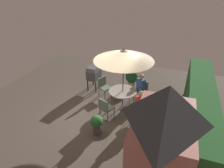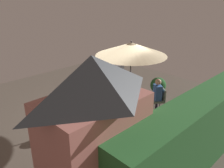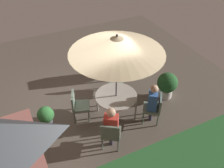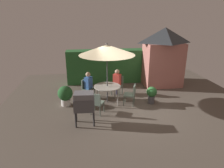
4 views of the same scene
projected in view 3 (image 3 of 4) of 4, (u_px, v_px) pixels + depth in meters
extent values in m
plane|color=brown|center=(81.00, 111.00, 7.14)|extent=(11.00, 11.00, 0.00)
cylinder|color=#B2ADA3|center=(116.00, 96.00, 6.52)|extent=(1.16, 1.16, 0.04)
cylinder|color=gray|center=(122.00, 94.00, 7.19)|extent=(0.05, 0.05, 0.73)
cylinder|color=gray|center=(97.00, 102.00, 6.91)|extent=(0.05, 0.05, 0.73)
cylinder|color=gray|center=(136.00, 111.00, 6.61)|extent=(0.05, 0.05, 0.73)
cylinder|color=gray|center=(109.00, 120.00, 6.34)|extent=(0.05, 0.05, 0.73)
cylinder|color=#4C4C51|center=(116.00, 81.00, 6.20)|extent=(0.04, 0.04, 2.56)
cone|color=beige|center=(117.00, 45.00, 5.53)|extent=(2.33, 2.33, 0.42)
sphere|color=#4C4C51|center=(117.00, 35.00, 5.38)|extent=(0.06, 0.06, 0.06)
cube|color=#47474C|center=(119.00, 56.00, 8.09)|extent=(0.73, 0.54, 0.45)
cube|color=slate|center=(120.00, 48.00, 7.89)|extent=(0.69, 0.52, 0.20)
cylinder|color=#262628|center=(124.00, 63.00, 8.65)|extent=(0.06, 0.06, 0.55)
cylinder|color=#262628|center=(109.00, 68.00, 8.44)|extent=(0.06, 0.06, 0.55)
cylinder|color=#262628|center=(130.00, 69.00, 8.36)|extent=(0.06, 0.06, 0.55)
cylinder|color=#262628|center=(114.00, 74.00, 8.15)|extent=(0.06, 0.06, 0.55)
cube|color=slate|center=(111.00, 133.00, 5.90)|extent=(0.64, 0.64, 0.06)
cube|color=slate|center=(110.00, 133.00, 5.60)|extent=(0.41, 0.29, 0.45)
cylinder|color=#516155|center=(102.00, 144.00, 5.91)|extent=(0.04, 0.04, 0.45)
cylinder|color=#516155|center=(118.00, 146.00, 5.86)|extent=(0.04, 0.04, 0.45)
cylinder|color=#516155|center=(105.00, 131.00, 6.22)|extent=(0.04, 0.04, 0.45)
cylinder|color=#516155|center=(120.00, 133.00, 6.18)|extent=(0.04, 0.04, 0.45)
cube|color=slate|center=(151.00, 108.00, 6.57)|extent=(0.64, 0.64, 0.06)
cube|color=slate|center=(160.00, 103.00, 6.40)|extent=(0.31, 0.40, 0.45)
cylinder|color=#516155|center=(158.00, 120.00, 6.53)|extent=(0.04, 0.04, 0.45)
cylinder|color=#516155|center=(158.00, 110.00, 6.84)|extent=(0.04, 0.04, 0.45)
cylinder|color=#516155|center=(143.00, 118.00, 6.58)|extent=(0.04, 0.04, 0.45)
cylinder|color=#516155|center=(144.00, 108.00, 6.89)|extent=(0.04, 0.04, 0.45)
cube|color=slate|center=(116.00, 80.00, 7.59)|extent=(0.62, 0.62, 0.06)
cube|color=slate|center=(117.00, 70.00, 7.61)|extent=(0.43, 0.25, 0.45)
cylinder|color=#516155|center=(122.00, 82.00, 7.88)|extent=(0.04, 0.04, 0.45)
cylinder|color=#516155|center=(110.00, 82.00, 7.89)|extent=(0.04, 0.04, 0.45)
cylinder|color=#516155|center=(123.00, 90.00, 7.57)|extent=(0.04, 0.04, 0.45)
cylinder|color=#516155|center=(110.00, 89.00, 7.57)|extent=(0.04, 0.04, 0.45)
cube|color=slate|center=(81.00, 106.00, 6.65)|extent=(0.59, 0.59, 0.06)
cube|color=slate|center=(73.00, 100.00, 6.49)|extent=(0.21, 0.45, 0.45)
cylinder|color=#516155|center=(75.00, 107.00, 6.93)|extent=(0.04, 0.04, 0.45)
cylinder|color=#516155|center=(75.00, 117.00, 6.62)|extent=(0.04, 0.04, 0.45)
cylinder|color=#516155|center=(89.00, 106.00, 6.96)|extent=(0.04, 0.04, 0.45)
cylinder|color=#516155|center=(89.00, 116.00, 6.64)|extent=(0.04, 0.04, 0.45)
cylinder|color=silver|center=(166.00, 93.00, 7.57)|extent=(0.40, 0.40, 0.28)
sphere|color=#235628|center=(167.00, 83.00, 7.31)|extent=(0.63, 0.63, 0.63)
cylinder|color=#4C4C51|center=(48.00, 124.00, 6.49)|extent=(0.29, 0.29, 0.35)
sphere|color=#2D6B33|center=(46.00, 115.00, 6.26)|extent=(0.45, 0.45, 0.45)
cube|color=#CC3D33|center=(111.00, 124.00, 5.71)|extent=(0.42, 0.39, 0.55)
sphere|color=tan|center=(111.00, 113.00, 5.47)|extent=(0.22, 0.22, 0.22)
cylinder|color=#383347|center=(111.00, 138.00, 6.03)|extent=(0.10, 0.10, 0.48)
cube|color=#3866B2|center=(153.00, 100.00, 6.38)|extent=(0.39, 0.42, 0.55)
sphere|color=tan|center=(154.00, 89.00, 6.14)|extent=(0.22, 0.22, 0.22)
cylinder|color=#383347|center=(151.00, 114.00, 6.70)|extent=(0.10, 0.10, 0.48)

